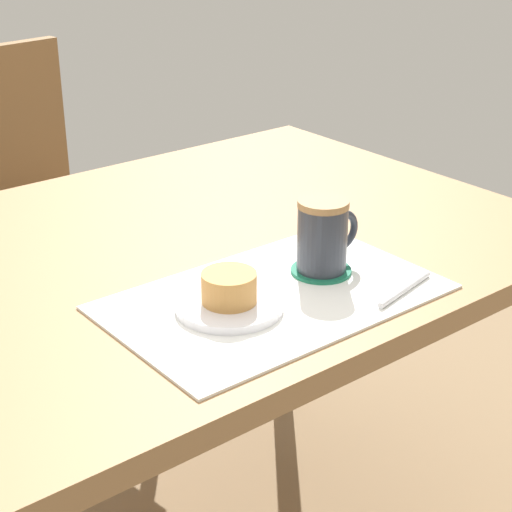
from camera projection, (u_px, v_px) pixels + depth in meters
dining_table at (149, 295)px, 1.34m from camera, size 1.29×0.83×0.70m
wooden_chair at (29, 215)px, 2.05m from camera, size 0.47×0.47×0.87m
placemat at (274, 297)px, 1.18m from camera, size 0.46×0.29×0.00m
pastry_plate at (229, 305)px, 1.14m from camera, size 0.15×0.15×0.01m
pastry at (229, 287)px, 1.13m from camera, size 0.07×0.07×0.04m
coffee_coaster at (321, 270)px, 1.25m from camera, size 0.09×0.09×0.00m
coffee_mug at (324, 235)px, 1.23m from camera, size 0.11×0.07×0.11m
teaspoon at (405, 289)px, 1.19m from camera, size 0.13×0.04×0.01m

